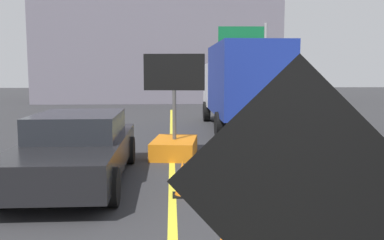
% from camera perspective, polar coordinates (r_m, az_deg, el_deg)
% --- Properties ---
extents(lane_center_stripe, '(0.14, 36.00, 0.01)m').
position_cam_1_polar(lane_center_stripe, '(6.91, -2.71, -12.17)').
color(lane_center_stripe, yellow).
rests_on(lane_center_stripe, ground).
extents(roadwork_sign, '(1.59, 0.43, 2.33)m').
position_cam_1_polar(roadwork_sign, '(2.68, 14.04, -9.93)').
color(roadwork_sign, '#593819').
rests_on(roadwork_sign, ground).
extents(arrow_board_trailer, '(1.60, 1.92, 2.70)m').
position_cam_1_polar(arrow_board_trailer, '(11.05, -2.43, -2.50)').
color(arrow_board_trailer, orange).
rests_on(arrow_board_trailer, ground).
extents(box_truck, '(2.48, 7.70, 3.23)m').
position_cam_1_polar(box_truck, '(16.15, 6.79, 4.92)').
color(box_truck, black).
rests_on(box_truck, ground).
extents(pickup_car, '(2.09, 4.99, 1.38)m').
position_cam_1_polar(pickup_car, '(8.79, -15.50, -3.65)').
color(pickup_car, black).
rests_on(pickup_car, ground).
extents(highway_guide_sign, '(2.79, 0.22, 5.00)m').
position_cam_1_polar(highway_guide_sign, '(24.18, 8.20, 9.36)').
color(highway_guide_sign, gray).
rests_on(highway_guide_sign, ground).
extents(far_building_block, '(17.65, 9.00, 10.36)m').
position_cam_1_polar(far_building_block, '(33.66, -4.55, 11.61)').
color(far_building_block, slate).
rests_on(far_building_block, ground).
extents(traffic_cone_mid_lane, '(0.36, 0.36, 0.66)m').
position_cam_1_polar(traffic_cone_mid_lane, '(7.54, -1.32, -8.02)').
color(traffic_cone_mid_lane, black).
rests_on(traffic_cone_mid_lane, ground).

